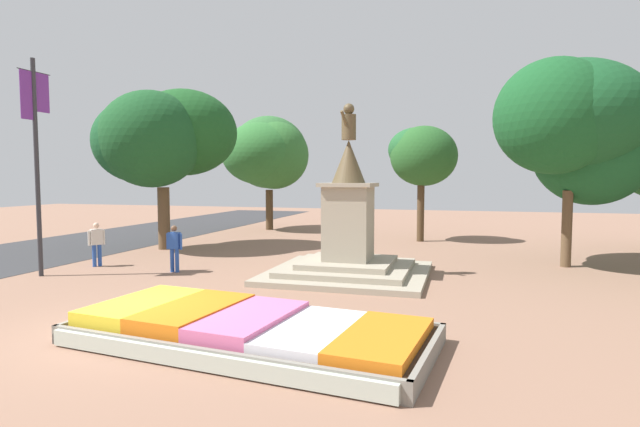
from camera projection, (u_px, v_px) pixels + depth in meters
ground_plane at (130, 331)px, 10.21m from camera, size 81.40×81.40×0.00m
flower_planter at (243, 329)px, 9.45m from camera, size 7.14×3.84×0.59m
statue_monument at (348, 240)px, 15.88m from camera, size 4.97×4.97×5.45m
banner_pole at (37, 156)px, 15.64m from camera, size 0.14×1.21×6.83m
pedestrian_with_handbag at (174, 245)px, 16.50m from camera, size 0.57×0.24×1.56m
pedestrian_crossing_plaza at (97, 241)px, 17.57m from camera, size 0.41×0.47×1.56m
park_tree_far_left at (575, 126)px, 17.36m from camera, size 5.59×5.40×7.21m
park_tree_far_right at (421, 154)px, 24.57m from camera, size 3.43×3.31×5.66m
park_tree_street_side at (268, 154)px, 29.80m from camera, size 5.12×5.38×6.86m
park_tree_distant at (161, 137)px, 21.63m from camera, size 5.51×6.03×7.08m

